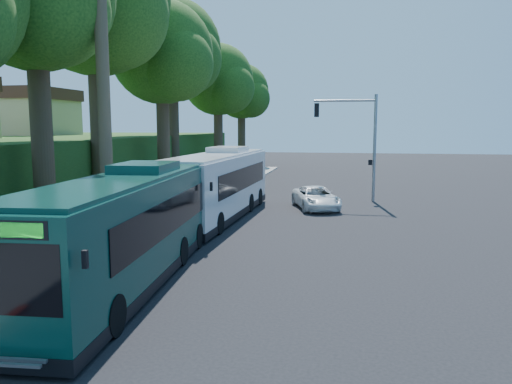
% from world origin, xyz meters
% --- Properties ---
extents(ground, '(140.00, 140.00, 0.00)m').
position_xyz_m(ground, '(0.00, 0.00, 0.00)').
color(ground, black).
rests_on(ground, ground).
extents(sidewalk, '(4.50, 70.00, 0.12)m').
position_xyz_m(sidewalk, '(-7.30, 0.00, 0.06)').
color(sidewalk, gray).
rests_on(sidewalk, ground).
extents(red_curb, '(0.25, 30.00, 0.13)m').
position_xyz_m(red_curb, '(-5.00, -4.00, 0.07)').
color(red_curb, maroon).
rests_on(red_curb, ground).
extents(grass_verge, '(8.00, 70.00, 0.06)m').
position_xyz_m(grass_verge, '(-13.00, 5.00, 0.03)').
color(grass_verge, '#234719').
rests_on(grass_verge, ground).
extents(bus_shelter, '(3.20, 1.51, 2.55)m').
position_xyz_m(bus_shelter, '(-7.26, -2.86, 1.81)').
color(bus_shelter, black).
rests_on(bus_shelter, ground).
extents(stop_sign_pole, '(0.35, 0.06, 3.17)m').
position_xyz_m(stop_sign_pole, '(-5.40, -5.00, 2.08)').
color(stop_sign_pole, gray).
rests_on(stop_sign_pole, ground).
extents(traffic_signal_pole, '(4.10, 0.30, 7.00)m').
position_xyz_m(traffic_signal_pole, '(3.78, 10.00, 4.42)').
color(traffic_signal_pole, gray).
rests_on(traffic_signal_pole, ground).
extents(hillside_backdrop, '(24.00, 60.00, 8.80)m').
position_xyz_m(hillside_backdrop, '(-26.30, 15.10, 2.44)').
color(hillside_backdrop, '#234719').
rests_on(hillside_backdrop, ground).
extents(tree_0, '(8.40, 8.00, 15.70)m').
position_xyz_m(tree_0, '(-12.40, -0.02, 11.20)').
color(tree_0, '#382B1E').
rests_on(tree_0, ground).
extents(tree_1, '(10.50, 10.00, 18.26)m').
position_xyz_m(tree_1, '(-13.37, 7.98, 12.73)').
color(tree_1, '#382B1E').
rests_on(tree_1, ground).
extents(tree_2, '(8.82, 8.40, 15.12)m').
position_xyz_m(tree_2, '(-11.89, 15.98, 10.48)').
color(tree_2, '#382B1E').
rests_on(tree_2, ground).
extents(tree_3, '(10.08, 9.60, 17.28)m').
position_xyz_m(tree_3, '(-13.88, 23.98, 11.98)').
color(tree_3, '#382B1E').
rests_on(tree_3, ground).
extents(tree_4, '(8.40, 8.00, 14.14)m').
position_xyz_m(tree_4, '(-11.40, 31.98, 9.73)').
color(tree_4, '#382B1E').
rests_on(tree_4, ground).
extents(tree_5, '(7.35, 7.00, 12.86)m').
position_xyz_m(tree_5, '(-10.41, 39.99, 8.96)').
color(tree_5, '#382B1E').
rests_on(tree_5, ground).
extents(white_bus, '(3.16, 12.77, 3.78)m').
position_xyz_m(white_bus, '(-3.80, 2.63, 1.85)').
color(white_bus, silver).
rests_on(white_bus, ground).
extents(teal_bus, '(3.48, 12.54, 3.69)m').
position_xyz_m(teal_bus, '(-3.78, -8.97, 1.80)').
color(teal_bus, '#09342D').
rests_on(teal_bus, ground).
extents(pickup, '(3.55, 5.23, 1.33)m').
position_xyz_m(pickup, '(1.25, 6.52, 0.67)').
color(pickup, white).
rests_on(pickup, ground).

